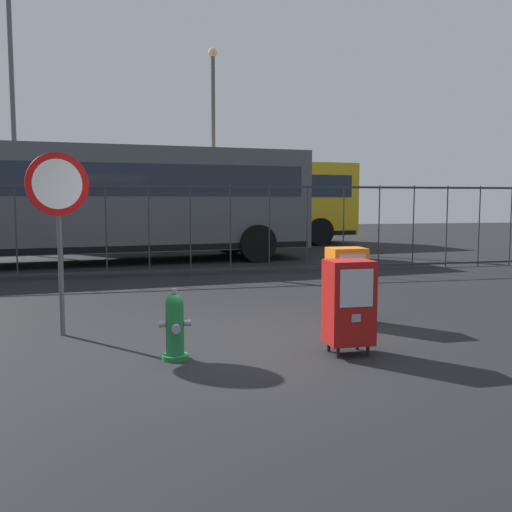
# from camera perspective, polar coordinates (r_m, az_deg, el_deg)

# --- Properties ---
(ground_plane) EXTENTS (60.00, 60.00, 0.00)m
(ground_plane) POSITION_cam_1_polar(r_m,az_deg,el_deg) (6.71, -0.16, -8.71)
(ground_plane) COLOR black
(fire_hydrant) EXTENTS (0.33, 0.32, 0.75)m
(fire_hydrant) POSITION_cam_1_polar(r_m,az_deg,el_deg) (6.06, -8.08, -6.94)
(fire_hydrant) COLOR #1E7238
(fire_hydrant) RESTS_ON ground_plane
(newspaper_box_primary) EXTENTS (0.48, 0.42, 1.02)m
(newspaper_box_primary) POSITION_cam_1_polar(r_m,az_deg,el_deg) (7.83, 8.98, -2.47)
(newspaper_box_primary) COLOR black
(newspaper_box_primary) RESTS_ON ground_plane
(newspaper_box_secondary) EXTENTS (0.48, 0.42, 1.02)m
(newspaper_box_secondary) POSITION_cam_1_polar(r_m,az_deg,el_deg) (6.24, 9.22, -4.54)
(newspaper_box_secondary) COLOR black
(newspaper_box_secondary) RESTS_ON ground_plane
(stop_sign) EXTENTS (0.71, 0.31, 2.23)m
(stop_sign) POSITION_cam_1_polar(r_m,az_deg,el_deg) (7.31, -19.06, 4.83)
(stop_sign) COLOR #4C4F54
(stop_sign) RESTS_ON ground_plane
(fence_barrier) EXTENTS (18.03, 0.04, 2.00)m
(fence_barrier) POSITION_cam_1_polar(r_m,az_deg,el_deg) (12.71, -6.55, 2.68)
(fence_barrier) COLOR #2D2D33
(fence_barrier) RESTS_ON ground_plane
(bus_near) EXTENTS (10.71, 3.70, 3.00)m
(bus_near) POSITION_cam_1_polar(r_m,az_deg,el_deg) (15.61, -14.31, 5.63)
(bus_near) COLOR #4C5156
(bus_near) RESTS_ON ground_plane
(bus_far) EXTENTS (10.71, 3.65, 3.00)m
(bus_far) POSITION_cam_1_polar(r_m,az_deg,el_deg) (20.70, -4.36, 5.75)
(bus_far) COLOR gold
(bus_far) RESTS_ON ground_plane
(street_light_near_left) EXTENTS (0.32, 0.32, 8.03)m
(street_light_near_left) POSITION_cam_1_polar(r_m,az_deg,el_deg) (19.12, -23.07, 14.01)
(street_light_near_left) COLOR #4C4F54
(street_light_near_left) RESTS_ON ground_plane
(street_light_near_right) EXTENTS (0.32, 0.32, 6.92)m
(street_light_near_right) POSITION_cam_1_polar(r_m,az_deg,el_deg) (20.67, -4.27, 12.16)
(street_light_near_right) COLOR #4C4F54
(street_light_near_right) RESTS_ON ground_plane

